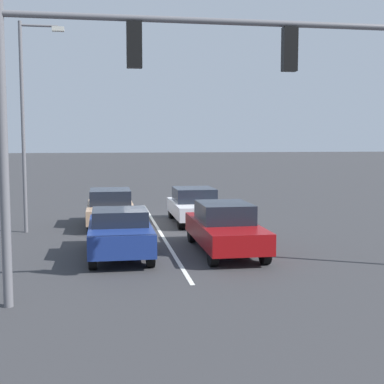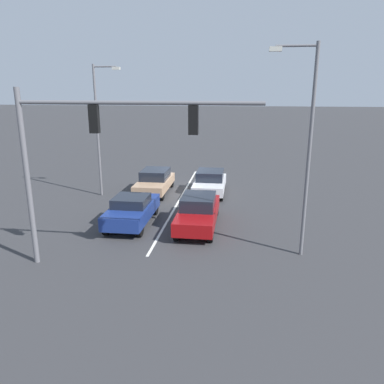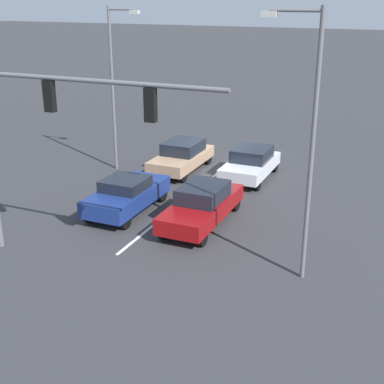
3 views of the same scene
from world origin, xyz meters
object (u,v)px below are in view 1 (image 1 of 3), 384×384
street_lamp_right_shoulder (27,113)px  traffic_signal_gantry (123,84)px  car_tan_midlane_second (110,207)px  car_silver_leftlane_second (195,205)px  car_navy_midlane_front (120,232)px  car_maroon_leftlane_front (225,227)px

street_lamp_right_shoulder → traffic_signal_gantry: bearing=108.9°
car_tan_midlane_second → car_silver_leftlane_second: bearing=-176.4°
car_navy_midlane_front → car_maroon_leftlane_front: 3.26m
car_silver_leftlane_second → car_tan_midlane_second: size_ratio=0.96×
car_tan_midlane_second → street_lamp_right_shoulder: (3.02, 1.04, 3.73)m
traffic_signal_gantry → street_lamp_right_shoulder: street_lamp_right_shoulder is taller
traffic_signal_gantry → street_lamp_right_shoulder: 9.86m
car_tan_midlane_second → traffic_signal_gantry: traffic_signal_gantry is taller
traffic_signal_gantry → car_silver_leftlane_second: bearing=-107.5°
car_navy_midlane_front → traffic_signal_gantry: (0.03, 4.55, 3.94)m
traffic_signal_gantry → car_navy_midlane_front: bearing=-90.3°
car_navy_midlane_front → car_tan_midlane_second: 5.82m
car_navy_midlane_front → car_tan_midlane_second: car_tan_midlane_second is taller
car_silver_leftlane_second → car_maroon_leftlane_front: bearing=89.5°
car_navy_midlane_front → car_tan_midlane_second: size_ratio=1.00×
car_navy_midlane_front → car_maroon_leftlane_front: bearing=-178.3°
car_tan_midlane_second → traffic_signal_gantry: (-0.18, 10.37, 3.92)m
car_navy_midlane_front → car_tan_midlane_second: bearing=-88.0°
car_silver_leftlane_second → car_navy_midlane_front: bearing=61.3°
car_tan_midlane_second → traffic_signal_gantry: 11.09m
car_navy_midlane_front → car_silver_leftlane_second: bearing=-118.7°
car_navy_midlane_front → car_silver_leftlane_second: (-3.32, -6.04, 0.01)m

